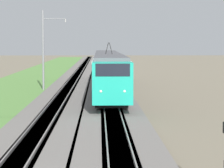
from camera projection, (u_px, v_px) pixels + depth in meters
The scene contains 7 objects.
ballast_main at pixel (73, 82), 66.97m from camera, with size 240.00×4.40×0.30m.
ballast_adjacent at pixel (106, 82), 67.07m from camera, with size 240.00×4.40×0.30m.
track_main at pixel (73, 82), 66.97m from camera, with size 240.00×1.57×0.45m.
track_adjacent at pixel (106, 82), 67.07m from camera, with size 240.00×1.57×0.45m.
grass_verge at pixel (23, 83), 66.82m from camera, with size 240.00×8.74×0.12m.
passenger_train at pixel (108, 69), 55.34m from camera, with size 40.70×2.86×5.15m.
catenary_mast_mid at pixel (44, 49), 56.46m from camera, with size 0.22×2.56×8.59m.
Camera 1 is at (-16.88, -3.36, 5.12)m, focal length 85.00 mm.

